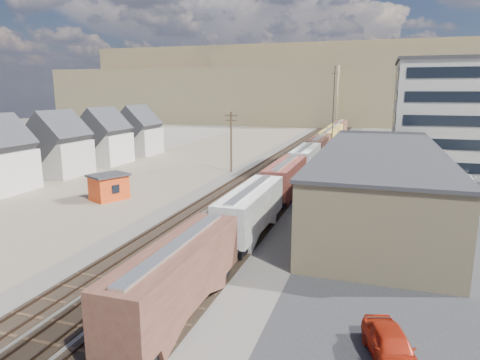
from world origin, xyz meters
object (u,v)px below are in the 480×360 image
(parked_car_blue, at_px, (462,171))
(parked_car_red, at_px, (391,346))
(freight_train, at_px, (313,152))
(utility_pole_north, at_px, (231,141))
(maintenance_shed, at_px, (109,187))

(parked_car_blue, bearing_deg, parked_car_red, -157.71)
(freight_train, bearing_deg, utility_pole_north, -146.72)
(freight_train, bearing_deg, parked_car_blue, 1.09)
(freight_train, xyz_separation_m, parked_car_blue, (23.90, 0.45, -2.06))
(parked_car_blue, bearing_deg, freight_train, 125.68)
(utility_pole_north, distance_m, maintenance_shed, 23.92)
(maintenance_shed, height_order, parked_car_red, maintenance_shed)
(freight_train, xyz_separation_m, utility_pole_north, (-12.30, -8.07, 2.50))
(freight_train, relative_size, utility_pole_north, 11.97)
(maintenance_shed, distance_m, parked_car_blue, 54.19)
(utility_pole_north, relative_size, parked_car_red, 1.99)
(utility_pole_north, relative_size, maintenance_shed, 1.82)
(maintenance_shed, bearing_deg, parked_car_blue, 34.36)
(utility_pole_north, height_order, maintenance_shed, utility_pole_north)
(maintenance_shed, relative_size, parked_car_red, 1.09)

